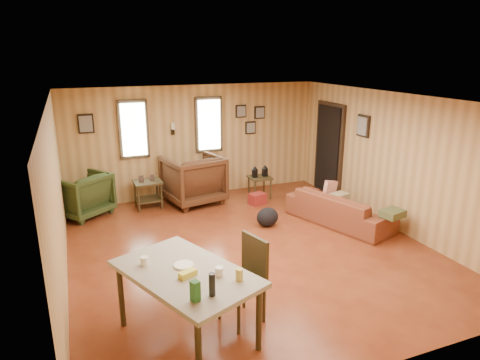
{
  "coord_description": "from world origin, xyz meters",
  "views": [
    {
      "loc": [
        -2.48,
        -5.81,
        3.06
      ],
      "look_at": [
        0.0,
        0.4,
        1.05
      ],
      "focal_mm": 32.0,
      "sensor_mm": 36.0,
      "label": 1
    }
  ],
  "objects_px": {
    "recliner_brown": "(193,177)",
    "dining_table": "(187,278)",
    "end_table": "(148,189)",
    "sofa": "(340,203)",
    "side_table": "(260,176)",
    "recliner_green": "(81,193)"
  },
  "relations": [
    {
      "from": "recliner_green",
      "to": "recliner_brown",
      "type": "bearing_deg",
      "value": 141.67
    },
    {
      "from": "recliner_brown",
      "to": "recliner_green",
      "type": "xyz_separation_m",
      "value": [
        -2.2,
        0.08,
        -0.09
      ]
    },
    {
      "from": "sofa",
      "to": "recliner_green",
      "type": "height_order",
      "value": "recliner_green"
    },
    {
      "from": "recliner_green",
      "to": "side_table",
      "type": "relative_size",
      "value": 1.28
    },
    {
      "from": "end_table",
      "to": "sofa",
      "type": "bearing_deg",
      "value": -34.54
    },
    {
      "from": "recliner_green",
      "to": "end_table",
      "type": "distance_m",
      "value": 1.26
    },
    {
      "from": "recliner_brown",
      "to": "dining_table",
      "type": "height_order",
      "value": "recliner_brown"
    },
    {
      "from": "end_table",
      "to": "side_table",
      "type": "relative_size",
      "value": 0.95
    },
    {
      "from": "end_table",
      "to": "side_table",
      "type": "distance_m",
      "value": 2.38
    },
    {
      "from": "recliner_green",
      "to": "side_table",
      "type": "distance_m",
      "value": 3.64
    },
    {
      "from": "side_table",
      "to": "dining_table",
      "type": "xyz_separation_m",
      "value": [
        -2.7,
        -4.07,
        0.25
      ]
    },
    {
      "from": "dining_table",
      "to": "side_table",
      "type": "bearing_deg",
      "value": 33.68
    },
    {
      "from": "recliner_green",
      "to": "end_table",
      "type": "height_order",
      "value": "recliner_green"
    },
    {
      "from": "sofa",
      "to": "dining_table",
      "type": "distance_m",
      "value": 4.12
    },
    {
      "from": "recliner_brown",
      "to": "recliner_green",
      "type": "relative_size",
      "value": 1.2
    },
    {
      "from": "end_table",
      "to": "side_table",
      "type": "xyz_separation_m",
      "value": [
        2.36,
        -0.27,
        0.11
      ]
    },
    {
      "from": "dining_table",
      "to": "end_table",
      "type": "bearing_deg",
      "value": 62.76
    },
    {
      "from": "recliner_brown",
      "to": "end_table",
      "type": "bearing_deg",
      "value": -13.75
    },
    {
      "from": "sofa",
      "to": "recliner_brown",
      "type": "bearing_deg",
      "value": 27.03
    },
    {
      "from": "sofa",
      "to": "recliner_brown",
      "type": "distance_m",
      "value": 3.05
    },
    {
      "from": "sofa",
      "to": "dining_table",
      "type": "bearing_deg",
      "value": 103.26
    },
    {
      "from": "sofa",
      "to": "end_table",
      "type": "xyz_separation_m",
      "value": [
        -3.13,
        2.15,
        -0.0
      ]
    }
  ]
}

